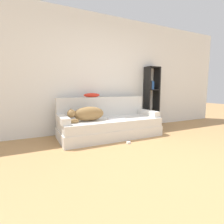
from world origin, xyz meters
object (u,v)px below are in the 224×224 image
laptop (116,118)px  throw_pillow (92,95)px  couch (110,128)px  dog (87,114)px  bookshelf (152,94)px  power_adapter (129,143)px

laptop → throw_pillow: throw_pillow is taller
couch → dog: dog is taller
throw_pillow → bookshelf: bookshelf is taller
dog → laptop: dog is taller
bookshelf → power_adapter: bookshelf is taller
couch → throw_pillow: throw_pillow is taller
dog → bookshelf: bearing=15.0°
power_adapter → couch: bearing=99.0°
throw_pillow → bookshelf: size_ratio=0.23×
dog → power_adapter: (0.61, -0.53, -0.51)m
throw_pillow → power_adapter: bearing=-69.3°
dog → laptop: (0.63, -0.02, -0.13)m
bookshelf → power_adapter: bearing=-142.2°
throw_pillow → dog: bearing=-120.3°
couch → power_adapter: (0.09, -0.59, -0.17)m
throw_pillow → bookshelf: bearing=3.2°
couch → bookshelf: bookshelf is taller
bookshelf → power_adapter: size_ratio=24.57×
dog → couch: bearing=7.4°
laptop → power_adapter: 0.63m
laptop → power_adapter: (-0.01, -0.51, -0.38)m
laptop → bookshelf: 1.53m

